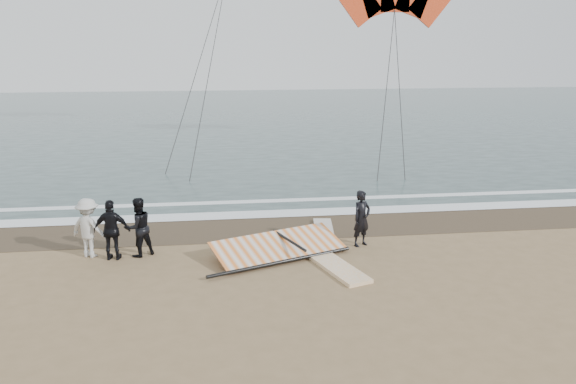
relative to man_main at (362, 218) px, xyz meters
name	(u,v)px	position (x,y,z in m)	size (l,w,h in m)	color
ground	(339,279)	(-1.20, -2.40, -0.86)	(120.00, 120.00, 0.00)	#8C704C
sea	(254,117)	(-1.20, 30.60, -0.85)	(120.00, 54.00, 0.02)	#233838
wet_sand	(311,225)	(-1.20, 2.10, -0.85)	(120.00, 2.80, 0.01)	#4C3D2B
foam_near	(305,213)	(-1.20, 3.50, -0.83)	(120.00, 0.90, 0.01)	white
foam_far	(298,200)	(-1.20, 5.20, -0.83)	(120.00, 0.45, 0.01)	white
man_main	(362,218)	(0.00, 0.00, 0.00)	(0.63, 0.41, 1.72)	black
board_white	(336,266)	(-1.12, -1.67, -0.81)	(0.72, 2.59, 0.10)	white
board_cream	(324,230)	(-0.88, 1.42, -0.81)	(0.60, 2.24, 0.09)	beige
trio_cluster	(111,228)	(-7.35, -0.04, 0.01)	(2.58, 1.15, 1.75)	black
sail_rig	(276,247)	(-2.64, -0.38, -0.67)	(4.17, 3.01, 0.50)	black
kite_red	(395,4)	(5.96, 16.70, 7.24)	(7.33, 4.62, 12.35)	#EB441B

